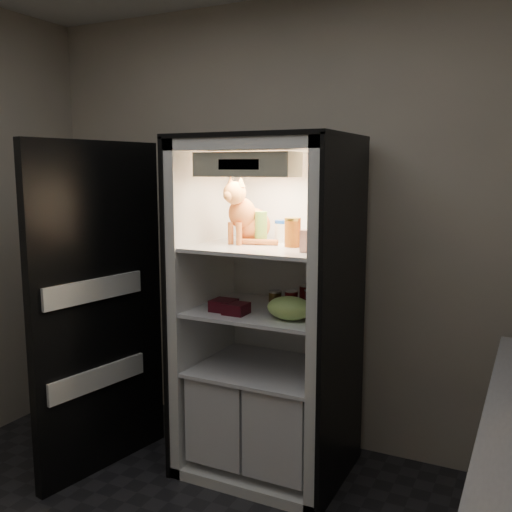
{
  "coord_description": "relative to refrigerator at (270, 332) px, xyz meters",
  "views": [
    {
      "loc": [
        1.31,
        -1.42,
        1.7
      ],
      "look_at": [
        -0.05,
        1.32,
        1.23
      ],
      "focal_mm": 40.0,
      "sensor_mm": 36.0,
      "label": 1
    }
  ],
  "objects": [
    {
      "name": "cream_carton",
      "position": [
        0.29,
        -0.18,
        0.55
      ],
      "size": [
        0.06,
        0.06,
        0.11
      ],
      "primitive_type": "cube",
      "color": "beige",
      "rests_on": "refrigerator"
    },
    {
      "name": "condiment_jar",
      "position": [
        0.04,
        -0.02,
        0.2
      ],
      "size": [
        0.07,
        0.07,
        0.1
      ],
      "color": "#503A16",
      "rests_on": "refrigerator"
    },
    {
      "name": "room_shell",
      "position": [
        0.0,
        -1.38,
        0.83
      ],
      "size": [
        3.6,
        3.6,
        3.6
      ],
      "color": "white",
      "rests_on": "floor"
    },
    {
      "name": "pepper_jar",
      "position": [
        0.3,
        0.05,
        0.61
      ],
      "size": [
        0.13,
        0.13,
        0.22
      ],
      "color": "maroon",
      "rests_on": "refrigerator"
    },
    {
      "name": "refrigerator",
      "position": [
        0.0,
        0.0,
        0.0
      ],
      "size": [
        0.9,
        0.72,
        1.88
      ],
      "color": "white",
      "rests_on": "floor"
    },
    {
      "name": "berry_box_left",
      "position": [
        -0.18,
        -0.2,
        0.18
      ],
      "size": [
        0.12,
        0.12,
        0.06
      ],
      "primitive_type": "cube",
      "color": "#450B13",
      "rests_on": "refrigerator"
    },
    {
      "name": "soda_can_c",
      "position": [
        0.18,
        -0.11,
        0.21
      ],
      "size": [
        0.07,
        0.07,
        0.13
      ],
      "color": "black",
      "rests_on": "refrigerator"
    },
    {
      "name": "parmesan_shaker",
      "position": [
        -0.05,
        -0.02,
        0.59
      ],
      "size": [
        0.07,
        0.07,
        0.18
      ],
      "color": "green",
      "rests_on": "refrigerator"
    },
    {
      "name": "berry_box_right",
      "position": [
        -0.09,
        -0.23,
        0.18
      ],
      "size": [
        0.12,
        0.12,
        0.06
      ],
      "primitive_type": "cube",
      "color": "#450B13",
      "rests_on": "refrigerator"
    },
    {
      "name": "soda_can_b",
      "position": [
        0.26,
        -0.05,
        0.21
      ],
      "size": [
        0.07,
        0.07,
        0.13
      ],
      "color": "black",
      "rests_on": "refrigerator"
    },
    {
      "name": "fridge_door",
      "position": [
        -0.85,
        -0.43,
        0.12
      ],
      "size": [
        0.21,
        0.87,
        1.85
      ],
      "rotation": [
        0.0,
        0.0,
        -0.17
      ],
      "color": "black",
      "rests_on": "floor"
    },
    {
      "name": "mayo_tub",
      "position": [
        0.02,
        0.12,
        0.56
      ],
      "size": [
        0.09,
        0.09,
        0.12
      ],
      "color": "white",
      "rests_on": "refrigerator"
    },
    {
      "name": "grape_bag",
      "position": [
        0.21,
        -0.21,
        0.21
      ],
      "size": [
        0.24,
        0.17,
        0.12
      ],
      "primitive_type": "ellipsoid",
      "color": "#81AF51",
      "rests_on": "refrigerator"
    },
    {
      "name": "soda_can_a",
      "position": [
        0.21,
        0.02,
        0.22
      ],
      "size": [
        0.07,
        0.07,
        0.14
      ],
      "color": "black",
      "rests_on": "refrigerator"
    },
    {
      "name": "salsa_jar",
      "position": [
        0.15,
        -0.04,
        0.58
      ],
      "size": [
        0.09,
        0.09,
        0.15
      ],
      "color": "maroon",
      "rests_on": "refrigerator"
    },
    {
      "name": "tabby_cat",
      "position": [
        -0.14,
        -0.0,
        0.64
      ],
      "size": [
        0.31,
        0.37,
        0.37
      ],
      "rotation": [
        0.0,
        0.0,
        -0.22
      ],
      "color": "#C94E19",
      "rests_on": "refrigerator"
    }
  ]
}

